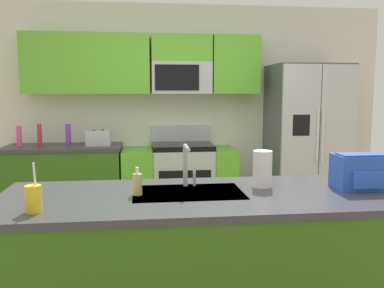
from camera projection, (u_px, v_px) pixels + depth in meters
ground_plane at (204, 284)px, 3.20m from camera, size 9.00×9.00×0.00m
kitchen_wall_unit at (169, 96)px, 5.05m from camera, size 5.20×0.43×2.60m
back_counter at (65, 183)px, 4.76m from camera, size 1.34×0.63×0.90m
range_oven at (179, 181)px, 4.92m from camera, size 1.36×0.61×1.10m
refrigerator at (307, 141)px, 4.97m from camera, size 0.90×0.76×1.85m
island_counter at (205, 263)px, 2.52m from camera, size 2.51×0.93×0.90m
toaster at (98, 138)px, 4.68m from camera, size 0.28×0.16×0.18m
pepper_mill at (40, 135)px, 4.65m from camera, size 0.05×0.05×0.25m
bottle_pink at (19, 136)px, 4.62m from camera, size 0.06×0.06×0.23m
bottle_purple at (68, 135)px, 4.71m from camera, size 0.06×0.06×0.25m
sink_faucet at (187, 162)px, 2.62m from camera, size 0.08×0.21×0.28m
drink_cup_yellow at (33, 198)px, 2.07m from camera, size 0.08×0.08×0.26m
soap_dispenser at (137, 184)px, 2.43m from camera, size 0.06×0.06×0.17m
paper_towel_roll at (262, 169)px, 2.63m from camera, size 0.12×0.12×0.24m
backpack at (360, 171)px, 2.58m from camera, size 0.32×0.22×0.23m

